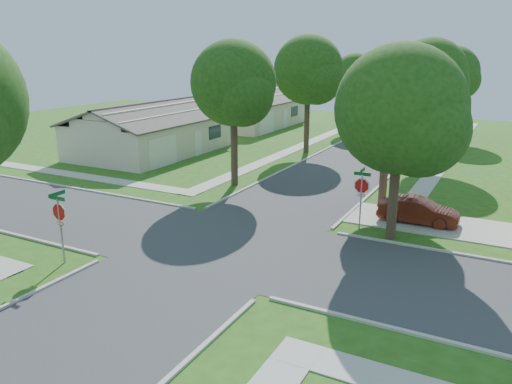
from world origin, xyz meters
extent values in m
plane|color=#2E5015|center=(0.00, 0.00, 0.00)|extent=(100.00, 100.00, 0.00)
cube|color=#333335|center=(0.00, 0.00, 0.00)|extent=(7.00, 100.00, 0.02)
cube|color=#9E9B91|center=(6.10, 26.00, 0.02)|extent=(1.20, 40.00, 0.04)
cube|color=#9E9B91|center=(-6.10, 26.00, 0.02)|extent=(1.20, 40.00, 0.04)
cube|color=#9E9B91|center=(7.90, 7.10, 0.03)|extent=(8.80, 3.60, 0.05)
cube|color=gray|center=(-4.70, -4.70, 1.35)|extent=(0.06, 0.06, 2.70)
cylinder|color=white|center=(-4.70, -4.70, 2.15)|extent=(1.05, 0.02, 1.05)
cylinder|color=red|center=(-4.70, -4.70, 2.15)|extent=(0.90, 0.03, 0.90)
cube|color=red|center=(-4.70, -4.70, 1.68)|extent=(0.34, 0.03, 0.12)
cube|color=white|center=(-4.70, -4.70, 1.68)|extent=(0.30, 0.03, 0.08)
cube|color=#0C5426|center=(-4.70, -4.70, 2.72)|extent=(0.80, 0.02, 0.16)
cube|color=#0C5426|center=(-4.70, -4.70, 2.90)|extent=(0.02, 0.80, 0.16)
cube|color=gray|center=(4.70, 4.70, 1.35)|extent=(0.06, 0.06, 2.70)
cylinder|color=white|center=(4.70, 4.70, 2.15)|extent=(1.05, 0.02, 1.05)
cylinder|color=red|center=(4.70, 4.70, 2.15)|extent=(0.90, 0.03, 0.90)
cube|color=red|center=(4.70, 4.70, 1.68)|extent=(0.34, 0.03, 0.12)
cube|color=white|center=(4.70, 4.70, 1.68)|extent=(0.30, 0.03, 0.08)
cube|color=#0C5426|center=(4.70, 4.70, 2.72)|extent=(0.80, 0.02, 0.16)
cube|color=#0C5426|center=(4.70, 4.70, 2.90)|extent=(0.02, 0.80, 0.16)
cylinder|color=#38281C|center=(4.70, 9.00, 1.98)|extent=(0.44, 0.44, 3.95)
sphere|color=#154110|center=(4.70, 9.00, 5.88)|extent=(4.80, 4.80, 4.80)
sphere|color=#154110|center=(5.54, 8.52, 5.28)|extent=(3.46, 3.46, 3.46)
sphere|color=#154110|center=(3.98, 9.60, 5.40)|extent=(3.26, 3.26, 3.26)
cylinder|color=#38281C|center=(4.70, 21.00, 2.15)|extent=(0.44, 0.44, 4.30)
sphere|color=#154110|center=(4.70, 21.00, 6.51)|extent=(5.40, 5.40, 5.40)
sphere|color=#154110|center=(5.65, 20.46, 5.84)|extent=(3.89, 3.89, 3.89)
sphere|color=#154110|center=(3.89, 21.68, 5.97)|extent=(3.67, 3.67, 3.67)
cylinder|color=#38281C|center=(4.70, 34.00, 2.10)|extent=(0.44, 0.44, 4.20)
sphere|color=#154110|center=(4.70, 34.00, 6.22)|extent=(5.00, 5.00, 5.00)
sphere|color=#154110|center=(5.58, 33.50, 5.60)|extent=(3.60, 3.60, 3.60)
sphere|color=#154110|center=(3.95, 34.62, 5.72)|extent=(3.40, 3.40, 3.40)
cylinder|color=#38281C|center=(-4.70, 9.00, 2.12)|extent=(0.44, 0.44, 4.25)
sphere|color=#154110|center=(-4.70, 9.00, 6.37)|extent=(5.20, 5.20, 5.20)
sphere|color=#154110|center=(-3.79, 8.48, 5.72)|extent=(3.74, 3.74, 3.74)
sphere|color=#154110|center=(-5.48, 9.65, 5.85)|extent=(3.54, 3.54, 3.54)
cylinder|color=#38281C|center=(-4.70, 21.00, 2.22)|extent=(0.44, 0.44, 4.44)
sphere|color=#154110|center=(-4.70, 21.00, 6.76)|extent=(5.60, 5.60, 5.60)
sphere|color=#154110|center=(-3.72, 20.44, 6.06)|extent=(4.03, 4.03, 4.03)
sphere|color=#154110|center=(-5.54, 21.70, 6.20)|extent=(3.81, 3.81, 3.81)
cylinder|color=#38281C|center=(-4.70, 34.00, 1.95)|extent=(0.44, 0.44, 3.90)
sphere|color=#154110|center=(-4.70, 34.00, 5.74)|extent=(4.60, 4.60, 4.60)
sphere|color=#154110|center=(-3.90, 33.54, 5.16)|extent=(3.31, 3.31, 3.31)
sphere|color=#154110|center=(-5.39, 34.58, 5.28)|extent=(3.13, 3.13, 3.13)
cylinder|color=#38281C|center=(6.30, 4.20, 1.77)|extent=(0.44, 0.44, 3.54)
sphere|color=#154110|center=(6.30, 4.20, 5.86)|extent=(5.60, 5.60, 5.60)
sphere|color=#154110|center=(7.28, 3.64, 5.16)|extent=(4.03, 4.03, 4.03)
sphere|color=#154110|center=(5.46, 4.90, 5.30)|extent=(3.81, 3.81, 3.81)
cube|color=beige|center=(-16.00, 15.00, 1.40)|extent=(8.00, 13.00, 2.80)
cube|color=#4B4540|center=(-14.00, 15.00, 3.45)|extent=(4.42, 13.60, 1.56)
cube|color=#4B4540|center=(-18.00, 15.00, 3.45)|extent=(4.42, 13.60, 1.56)
cube|color=silver|center=(-11.97, 11.10, 1.10)|extent=(0.06, 3.20, 2.20)
cube|color=silver|center=(-11.97, 15.65, 1.00)|extent=(0.06, 0.90, 2.00)
cube|color=#1E2633|center=(-11.97, 18.25, 1.55)|extent=(0.06, 1.80, 1.10)
cube|color=beige|center=(-16.00, 32.00, 1.40)|extent=(8.00, 13.00, 2.80)
cube|color=#4B4540|center=(-14.00, 32.00, 3.45)|extent=(4.42, 13.60, 1.56)
cube|color=#4B4540|center=(-18.00, 32.00, 3.45)|extent=(4.42, 13.60, 1.56)
cube|color=silver|center=(-11.97, 28.10, 1.10)|extent=(0.06, 3.20, 2.20)
cube|color=silver|center=(-11.97, 32.65, 1.00)|extent=(0.06, 0.90, 2.00)
cube|color=#1E2633|center=(-11.97, 35.25, 1.55)|extent=(0.06, 1.80, 1.10)
imported|color=maroon|center=(7.00, 6.90, 0.63)|extent=(3.87, 1.40, 1.27)
imported|color=black|center=(1.20, 33.54, 0.70)|extent=(2.20, 4.28, 1.39)
imported|color=black|center=(-1.20, 39.54, 0.62)|extent=(2.08, 4.38, 1.23)
camera|label=1|loc=(10.79, -17.55, 8.26)|focal=35.00mm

